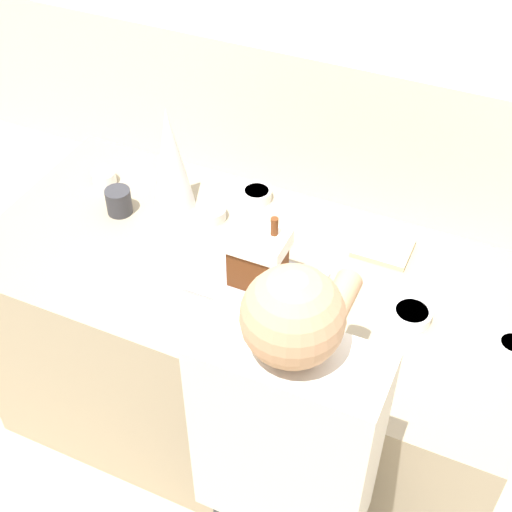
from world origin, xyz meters
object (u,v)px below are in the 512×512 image
(baking_tray, at_px, (258,282))
(candy_bowl_beside_tree, at_px, (257,194))
(candy_bowl_behind_tray, at_px, (411,314))
(mug, at_px, (119,201))
(cookbook, at_px, (383,248))
(decorative_tree, at_px, (170,158))
(candy_bowl_far_left, at_px, (212,213))
(person, at_px, (284,490))
(candy_bowl_center_rear, at_px, (104,177))
(gingerbread_house, at_px, (258,257))
(candy_bowl_near_tray_left, at_px, (512,346))

(baking_tray, height_order, candy_bowl_beside_tree, candy_bowl_beside_tree)
(candy_bowl_behind_tray, xyz_separation_m, mug, (-1.11, 0.08, 0.03))
(cookbook, height_order, mug, mug)
(decorative_tree, bearing_deg, cookbook, 4.94)
(decorative_tree, relative_size, candy_bowl_far_left, 3.96)
(person, bearing_deg, mug, 142.58)
(candy_bowl_far_left, bearing_deg, candy_bowl_center_rear, 177.56)
(decorative_tree, height_order, candy_bowl_behind_tray, decorative_tree)
(candy_bowl_behind_tray, distance_m, candy_bowl_far_left, 0.81)
(candy_bowl_center_rear, xyz_separation_m, cookbook, (1.09, 0.06, -0.02))
(candy_bowl_center_rear, relative_size, mug, 0.93)
(candy_bowl_beside_tree, bearing_deg, gingerbread_house, -65.24)
(person, bearing_deg, baking_tray, 119.97)
(decorative_tree, xyz_separation_m, mug, (-0.16, -0.12, -0.15))
(candy_bowl_behind_tray, height_order, cookbook, candy_bowl_behind_tray)
(candy_bowl_behind_tray, height_order, candy_bowl_far_left, candy_bowl_far_left)
(candy_bowl_behind_tray, height_order, person, person)
(gingerbread_house, xyz_separation_m, candy_bowl_near_tray_left, (0.81, 0.05, -0.09))
(baking_tray, bearing_deg, person, -60.03)
(candy_bowl_beside_tree, xyz_separation_m, cookbook, (0.51, -0.08, -0.01))
(mug, bearing_deg, candy_bowl_near_tray_left, -3.33)
(decorative_tree, xyz_separation_m, candy_bowl_behind_tray, (0.95, -0.20, -0.18))
(candy_bowl_beside_tree, height_order, person, person)
(candy_bowl_near_tray_left, xyz_separation_m, cookbook, (-0.48, 0.27, -0.01))
(candy_bowl_near_tray_left, height_order, cookbook, candy_bowl_near_tray_left)
(candy_bowl_behind_tray, relative_size, cookbook, 0.66)
(gingerbread_house, distance_m, candy_bowl_beside_tree, 0.45)
(person, bearing_deg, gingerbread_house, 119.94)
(cookbook, bearing_deg, candy_bowl_center_rear, -176.63)
(candy_bowl_beside_tree, xyz_separation_m, person, (0.53, -1.01, -0.11))
(baking_tray, distance_m, mug, 0.62)
(baking_tray, relative_size, decorative_tree, 1.01)
(candy_bowl_far_left, bearing_deg, cookbook, 7.80)
(gingerbread_house, bearing_deg, baking_tray, -155.42)
(candy_bowl_beside_tree, distance_m, mug, 0.51)
(candy_bowl_far_left, bearing_deg, candy_bowl_behind_tray, -13.30)
(gingerbread_house, relative_size, candy_bowl_near_tray_left, 2.93)
(candy_bowl_near_tray_left, relative_size, cookbook, 0.48)
(candy_bowl_beside_tree, xyz_separation_m, candy_bowl_center_rear, (-0.57, -0.15, 0.00))
(cookbook, height_order, person, person)
(candy_bowl_behind_tray, distance_m, cookbook, 0.32)
(gingerbread_house, xyz_separation_m, person, (0.35, -0.60, -0.20))
(baking_tray, distance_m, candy_bowl_beside_tree, 0.44)
(candy_bowl_near_tray_left, bearing_deg, baking_tray, -176.75)
(gingerbread_house, distance_m, candy_bowl_near_tray_left, 0.81)
(person, bearing_deg, candy_bowl_near_tray_left, 54.81)
(baking_tray, distance_m, cookbook, 0.46)
(baking_tray, bearing_deg, decorative_tree, 150.77)
(baking_tray, distance_m, gingerbread_house, 0.11)
(candy_bowl_far_left, relative_size, candy_bowl_center_rear, 1.13)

